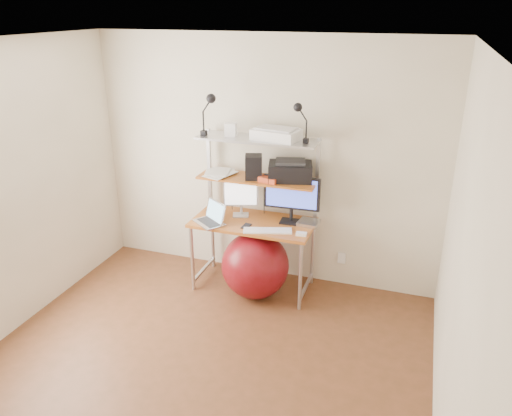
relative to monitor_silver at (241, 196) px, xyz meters
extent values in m
plane|color=brown|center=(0.16, -1.55, -0.95)|extent=(3.60, 3.60, 0.00)
plane|color=white|center=(0.16, -1.55, 1.55)|extent=(3.60, 3.60, 0.00)
plane|color=#EFE1C8|center=(0.16, 0.25, 0.30)|extent=(3.60, 0.00, 3.60)
plane|color=#EFE1C8|center=(1.96, -1.55, 0.30)|extent=(0.00, 3.60, 3.60)
cube|color=#B96B24|center=(0.16, -0.11, -0.22)|extent=(1.20, 0.60, 0.03)
cylinder|color=#B7B8BC|center=(-0.40, -0.37, -0.59)|extent=(0.04, 0.04, 0.71)
cylinder|color=#B7B8BC|center=(-0.40, 0.15, -0.59)|extent=(0.04, 0.04, 0.71)
cylinder|color=#B7B8BC|center=(0.72, -0.37, -0.59)|extent=(0.04, 0.04, 0.71)
cylinder|color=#B7B8BC|center=(0.72, 0.15, -0.59)|extent=(0.04, 0.04, 0.71)
cube|color=#B7B8BC|center=(-0.41, 0.15, 0.20)|extent=(0.03, 0.04, 0.84)
cube|color=#B7B8BC|center=(0.73, 0.15, 0.20)|extent=(0.03, 0.04, 0.84)
cube|color=#B96B24|center=(0.16, 0.02, 0.19)|extent=(1.18, 0.34, 0.02)
cube|color=#B7B8BC|center=(0.16, 0.02, 0.59)|extent=(1.18, 0.34, 0.02)
cube|color=white|center=(1.01, 0.24, -0.65)|extent=(0.08, 0.01, 0.12)
cube|color=silver|center=(0.00, -0.02, -0.20)|extent=(0.19, 0.17, 0.01)
cylinder|color=silver|center=(0.00, 0.00, -0.15)|extent=(0.03, 0.03, 0.09)
cube|color=silver|center=(0.00, 0.00, 0.03)|extent=(0.34, 0.14, 0.27)
plane|color=white|center=(0.00, -0.01, 0.03)|extent=(0.30, 0.10, 0.32)
cube|color=black|center=(0.52, -0.01, -0.20)|extent=(0.21, 0.17, 0.01)
cylinder|color=black|center=(0.52, 0.01, -0.13)|extent=(0.03, 0.03, 0.12)
cube|color=black|center=(0.52, 0.01, 0.09)|extent=(0.55, 0.06, 0.33)
plane|color=blue|center=(0.52, -0.01, 0.09)|extent=(0.50, 0.03, 0.50)
cube|color=#B6B6BA|center=(-0.23, -0.30, -0.20)|extent=(0.37, 0.35, 0.01)
cube|color=#2D2D2F|center=(-0.23, -0.30, -0.19)|extent=(0.29, 0.26, 0.00)
cube|color=#B6B6BA|center=(-0.17, -0.21, -0.10)|extent=(0.28, 0.23, 0.20)
plane|color=#7DB1D1|center=(-0.17, -0.21, -0.10)|extent=(0.27, 0.22, 0.27)
cube|color=white|center=(0.37, -0.29, -0.20)|extent=(0.48, 0.26, 0.01)
cube|color=white|center=(0.70, -0.27, -0.19)|extent=(0.10, 0.07, 0.03)
cube|color=#B6B6BA|center=(0.70, -0.01, -0.19)|extent=(0.21, 0.21, 0.04)
cube|color=black|center=(0.14, -0.25, -0.20)|extent=(0.07, 0.13, 0.01)
cube|color=black|center=(0.48, 0.07, 0.29)|extent=(0.47, 0.38, 0.17)
cube|color=#2D2D2F|center=(0.48, 0.07, 0.39)|extent=(0.33, 0.27, 0.03)
cube|color=black|center=(0.13, -0.01, 0.32)|extent=(0.20, 0.20, 0.24)
cube|color=#C3401F|center=(0.31, -0.05, 0.23)|extent=(0.21, 0.16, 0.05)
cube|color=white|center=(0.35, 0.04, 0.65)|extent=(0.47, 0.35, 0.10)
cube|color=silver|center=(0.35, 0.04, 0.71)|extent=(0.39, 0.27, 0.02)
cube|color=white|center=(-0.11, 0.02, 0.66)|extent=(0.12, 0.10, 0.12)
cube|color=#2D2D2F|center=(-0.11, 0.03, 0.65)|extent=(0.10, 0.10, 0.09)
cube|color=black|center=(-0.36, -0.05, 0.63)|extent=(0.05, 0.06, 0.05)
cylinder|color=black|center=(-0.36, -0.05, 0.74)|extent=(0.02, 0.02, 0.18)
sphere|color=black|center=(-0.27, -0.06, 0.97)|extent=(0.09, 0.09, 0.09)
cube|color=black|center=(0.64, -0.01, 0.63)|extent=(0.05, 0.05, 0.05)
cylinder|color=black|center=(0.64, -0.01, 0.73)|extent=(0.01, 0.01, 0.16)
sphere|color=black|center=(0.56, -0.02, 0.93)|extent=(0.08, 0.08, 0.08)
sphere|color=maroon|center=(0.24, -0.26, -0.61)|extent=(0.67, 0.67, 0.67)
cube|color=white|center=(-0.29, 0.04, 0.20)|extent=(0.28, 0.33, 0.00)
cube|color=white|center=(-0.22, -0.03, 0.21)|extent=(0.29, 0.33, 0.00)
cube|color=white|center=(-0.24, 0.06, 0.21)|extent=(0.21, 0.28, 0.00)
cube|color=white|center=(-0.20, 0.00, 0.22)|extent=(0.29, 0.33, 0.00)
cube|color=white|center=(-0.25, 0.02, 0.22)|extent=(0.25, 0.31, 0.00)
camera|label=1|loc=(1.65, -4.38, 1.78)|focal=35.00mm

